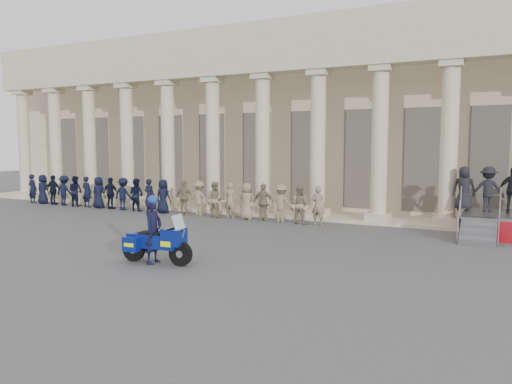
# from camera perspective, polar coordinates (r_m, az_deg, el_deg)

# --- Properties ---
(ground) EXTENTS (90.00, 90.00, 0.00)m
(ground) POSITION_cam_1_polar(r_m,az_deg,el_deg) (15.09, -8.34, -6.86)
(ground) COLOR #48484A
(ground) RESTS_ON ground
(building) EXTENTS (40.00, 12.50, 9.00)m
(building) POSITION_cam_1_polar(r_m,az_deg,el_deg) (28.12, 9.32, 8.10)
(building) COLOR #C5B794
(building) RESTS_ON ground
(officer_rank) EXTENTS (17.03, 0.60, 1.58)m
(officer_rank) POSITION_cam_1_polar(r_m,az_deg,el_deg) (23.94, -11.59, -0.43)
(officer_rank) COLOR black
(officer_rank) RESTS_ON ground
(motorcycle) EXTENTS (2.13, 0.89, 1.37)m
(motorcycle) POSITION_cam_1_polar(r_m,az_deg,el_deg) (13.74, -11.23, -5.62)
(motorcycle) COLOR black
(motorcycle) RESTS_ON ground
(rider) EXTENTS (0.48, 0.68, 1.85)m
(rider) POSITION_cam_1_polar(r_m,az_deg,el_deg) (13.74, -11.67, -4.24)
(rider) COLOR black
(rider) RESTS_ON ground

